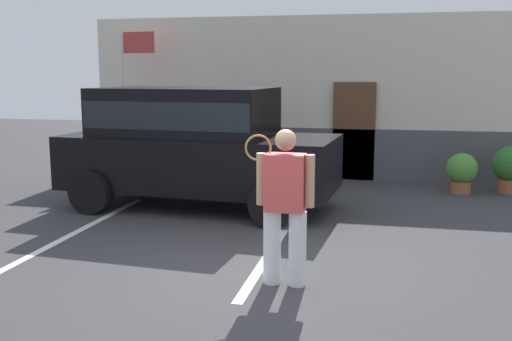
# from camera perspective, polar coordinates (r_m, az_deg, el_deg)

# --- Properties ---
(ground_plane) EXTENTS (40.00, 40.00, 0.00)m
(ground_plane) POSITION_cam_1_polar(r_m,az_deg,el_deg) (6.74, -1.04, -10.55)
(ground_plane) COLOR #38383A
(parking_stripe_0) EXTENTS (0.12, 4.40, 0.01)m
(parking_stripe_0) POSITION_cam_1_polar(r_m,az_deg,el_deg) (9.10, -16.76, -5.60)
(parking_stripe_0) COLOR silver
(parking_stripe_0) RESTS_ON ground_plane
(parking_stripe_1) EXTENTS (0.12, 4.40, 0.01)m
(parking_stripe_1) POSITION_cam_1_polar(r_m,az_deg,el_deg) (8.12, 1.95, -7.02)
(parking_stripe_1) COLOR silver
(parking_stripe_1) RESTS_ON ground_plane
(house_frontage) EXTENTS (10.19, 0.40, 3.51)m
(house_frontage) POSITION_cam_1_polar(r_m,az_deg,el_deg) (13.08, 5.94, 6.57)
(house_frontage) COLOR beige
(house_frontage) RESTS_ON ground_plane
(parked_suv) EXTENTS (4.73, 2.45, 2.05)m
(parked_suv) POSITION_cam_1_polar(r_m,az_deg,el_deg) (10.11, -6.03, 2.84)
(parked_suv) COLOR black
(parked_suv) RESTS_ON ground_plane
(tennis_player_man) EXTENTS (0.77, 0.28, 1.71)m
(tennis_player_man) POSITION_cam_1_polar(r_m,az_deg,el_deg) (6.38, 2.79, -3.31)
(tennis_player_man) COLOR white
(tennis_player_man) RESTS_ON ground_plane
(potted_plant_by_porch) EXTENTS (0.59, 0.59, 0.78)m
(potted_plant_by_porch) POSITION_cam_1_polar(r_m,az_deg,el_deg) (11.99, 19.26, -0.05)
(potted_plant_by_porch) COLOR #9E5638
(potted_plant_by_porch) RESTS_ON ground_plane
(potted_plant_secondary) EXTENTS (0.69, 0.69, 0.91)m
(potted_plant_secondary) POSITION_cam_1_polar(r_m,az_deg,el_deg) (12.34, 23.43, 0.31)
(potted_plant_secondary) COLOR #9E5638
(potted_plant_secondary) RESTS_ON ground_plane
(flag_pole) EXTENTS (0.80, 0.11, 3.21)m
(flag_pole) POSITION_cam_1_polar(r_m,az_deg,el_deg) (13.30, -12.05, 8.88)
(flag_pole) COLOR silver
(flag_pole) RESTS_ON ground_plane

